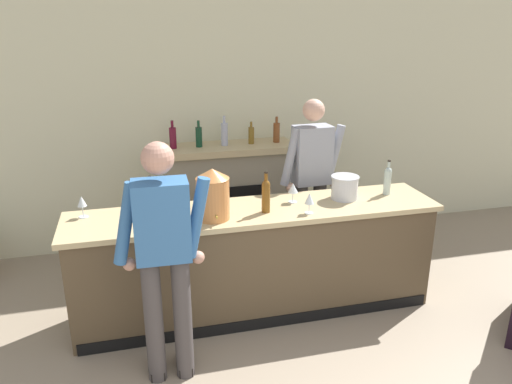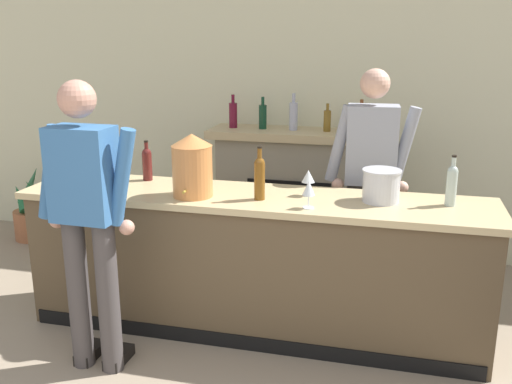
% 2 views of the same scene
% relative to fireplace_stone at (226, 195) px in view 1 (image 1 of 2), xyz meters
% --- Properties ---
extents(wall_back_panel, '(12.00, 0.07, 2.75)m').
position_rel_fireplace_stone_xyz_m(wall_back_panel, '(-0.01, 0.26, 0.77)').
color(wall_back_panel, beige).
rests_on(wall_back_panel, ground_plane).
extents(bar_counter, '(3.13, 0.66, 0.97)m').
position_rel_fireplace_stone_xyz_m(bar_counter, '(-0.01, -1.41, -0.12)').
color(bar_counter, brown).
rests_on(bar_counter, ground_plane).
extents(fireplace_stone, '(1.48, 0.52, 1.49)m').
position_rel_fireplace_stone_xyz_m(fireplace_stone, '(0.00, 0.00, 0.00)').
color(fireplace_stone, gray).
rests_on(fireplace_stone, ground_plane).
extents(person_customer, '(0.66, 0.31, 1.75)m').
position_rel_fireplace_stone_xyz_m(person_customer, '(-0.82, -2.10, 0.37)').
color(person_customer, '#433D3C').
rests_on(person_customer, ground_plane).
extents(person_bartender, '(0.66, 0.32, 1.76)m').
position_rel_fireplace_stone_xyz_m(person_bartender, '(0.71, -0.78, 0.37)').
color(person_bartender, '#3B3A3B').
rests_on(person_bartender, ground_plane).
extents(copper_dispenser, '(0.27, 0.30, 0.41)m').
position_rel_fireplace_stone_xyz_m(copper_dispenser, '(-0.39, -1.52, 0.57)').
color(copper_dispenser, '#CB7E42').
rests_on(copper_dispenser, bar_counter).
extents(ice_bucket_steel, '(0.24, 0.24, 0.21)m').
position_rel_fireplace_stone_xyz_m(ice_bucket_steel, '(0.80, -1.35, 0.47)').
color(ice_bucket_steel, silver).
rests_on(ice_bucket_steel, bar_counter).
extents(wine_bottle_rose_blush, '(0.07, 0.07, 0.32)m').
position_rel_fireplace_stone_xyz_m(wine_bottle_rose_blush, '(1.22, -1.33, 0.50)').
color(wine_bottle_rose_blush, '#A9BBB1').
rests_on(wine_bottle_rose_blush, bar_counter).
extents(wine_bottle_chardonnay_pale, '(0.07, 0.07, 0.35)m').
position_rel_fireplace_stone_xyz_m(wine_bottle_chardonnay_pale, '(0.05, -1.49, 0.52)').
color(wine_bottle_chardonnay_pale, brown).
rests_on(wine_bottle_chardonnay_pale, bar_counter).
extents(wine_bottle_port_short, '(0.07, 0.07, 0.29)m').
position_rel_fireplace_stone_xyz_m(wine_bottle_port_short, '(-0.85, -1.20, 0.49)').
color(wine_bottle_port_short, '#551C19').
rests_on(wine_bottle_port_short, bar_counter).
extents(wine_glass_by_dispenser, '(0.07, 0.07, 0.18)m').
position_rel_fireplace_stone_xyz_m(wine_glass_by_dispenser, '(-1.39, -1.24, 0.49)').
color(wine_glass_by_dispenser, silver).
rests_on(wine_glass_by_dispenser, bar_counter).
extents(wine_glass_back_row, '(0.09, 0.09, 0.17)m').
position_rel_fireplace_stone_xyz_m(wine_glass_back_row, '(0.34, -1.32, 0.49)').
color(wine_glass_back_row, silver).
rests_on(wine_glass_back_row, bar_counter).
extents(wine_glass_mid_counter, '(0.08, 0.08, 0.17)m').
position_rel_fireplace_stone_xyz_m(wine_glass_mid_counter, '(0.38, -1.60, 0.49)').
color(wine_glass_mid_counter, silver).
rests_on(wine_glass_mid_counter, bar_counter).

